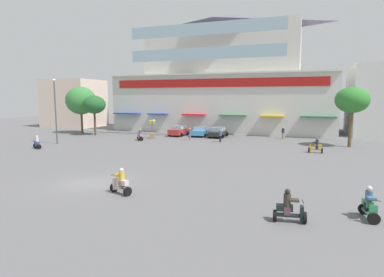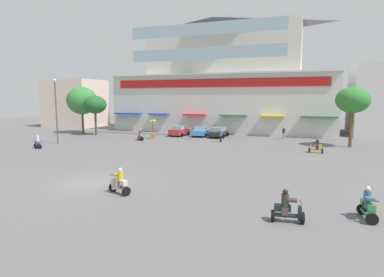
{
  "view_description": "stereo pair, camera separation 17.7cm",
  "coord_description": "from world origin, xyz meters",
  "views": [
    {
      "loc": [
        12.89,
        -17.03,
        5.54
      ],
      "look_at": [
        2.73,
        12.24,
        1.57
      ],
      "focal_mm": 29.83,
      "sensor_mm": 36.0,
      "label": 1
    },
    {
      "loc": [
        13.05,
        -16.97,
        5.54
      ],
      "look_at": [
        2.73,
        12.24,
        1.57
      ],
      "focal_mm": 29.83,
      "sensor_mm": 36.0,
      "label": 2
    }
  ],
  "objects": [
    {
      "name": "plaza_tree_1",
      "position": [
        18.04,
        22.51,
        5.25
      ],
      "size": [
        3.64,
        3.77,
        6.75
      ],
      "color": "brown",
      "rests_on": "ground"
    },
    {
      "name": "ground_plane",
      "position": [
        0.0,
        13.0,
        0.0
      ],
      "size": [
        128.0,
        128.0,
        0.0
      ],
      "primitive_type": "plane",
      "color": "slate"
    },
    {
      "name": "pedestrian_2",
      "position": [
        10.48,
        27.62,
        0.91
      ],
      "size": [
        0.36,
        0.36,
        1.6
      ],
      "color": "slate",
      "rests_on": "ground"
    },
    {
      "name": "streetlamp_near",
      "position": [
        -15.04,
        13.68,
        4.46
      ],
      "size": [
        0.4,
        0.4,
        7.75
      ],
      "color": "#474C51",
      "rests_on": "ground"
    },
    {
      "name": "scooter_rider_0",
      "position": [
        -14.46,
        10.01,
        0.6
      ],
      "size": [
        1.4,
        1.11,
        1.46
      ],
      "color": "black",
      "rests_on": "ground"
    },
    {
      "name": "plaza_tree_0",
      "position": [
        -19.73,
        24.35,
        5.08
      ],
      "size": [
        4.74,
        4.42,
        7.22
      ],
      "color": "brown",
      "rests_on": "ground"
    },
    {
      "name": "parked_car_0",
      "position": [
        -4.16,
        26.14,
        0.77
      ],
      "size": [
        2.5,
        3.95,
        1.51
      ],
      "color": "#BC302F",
      "rests_on": "ground"
    },
    {
      "name": "pedestrian_1",
      "position": [
        -1.1,
        22.44,
        0.92
      ],
      "size": [
        0.41,
        0.41,
        1.59
      ],
      "color": "slate",
      "rests_on": "ground"
    },
    {
      "name": "colonial_building",
      "position": [
        0.0,
        36.74,
        8.57
      ],
      "size": [
        35.29,
        18.39,
        19.32
      ],
      "color": "silver",
      "rests_on": "ground"
    },
    {
      "name": "flank_building_left",
      "position": [
        -28.96,
        34.06,
        4.45
      ],
      "size": [
        9.73,
        8.2,
        8.91
      ],
      "color": "beige",
      "rests_on": "ground"
    },
    {
      "name": "scooter_rider_3",
      "position": [
        12.49,
        -2.66,
        0.61
      ],
      "size": [
        1.48,
        0.69,
        1.52
      ],
      "color": "black",
      "rests_on": "ground"
    },
    {
      "name": "scooter_rider_6",
      "position": [
        3.12,
        -1.45,
        0.65
      ],
      "size": [
        1.52,
        1.01,
        1.55
      ],
      "color": "black",
      "rests_on": "ground"
    },
    {
      "name": "scooter_rider_2",
      "position": [
        -7.04,
        19.72,
        0.65
      ],
      "size": [
        1.34,
        1.41,
        1.56
      ],
      "color": "black",
      "rests_on": "ground"
    },
    {
      "name": "parked_car_1",
      "position": [
        -0.94,
        26.53,
        0.73
      ],
      "size": [
        2.52,
        3.89,
        1.43
      ],
      "color": "#408FC8",
      "rests_on": "ground"
    },
    {
      "name": "balloon_vendor_cart",
      "position": [
        -6.45,
        22.05,
        1.16
      ],
      "size": [
        0.89,
        1.04,
        2.59
      ],
      "color": "#917B4D",
      "rests_on": "ground"
    },
    {
      "name": "scooter_rider_1",
      "position": [
        15.94,
        -1.08,
        0.64
      ],
      "size": [
        0.73,
        1.46,
        1.54
      ],
      "color": "black",
      "rests_on": "ground"
    },
    {
      "name": "scooter_rider_5",
      "position": [
        14.3,
        17.14,
        0.63
      ],
      "size": [
        1.42,
        0.63,
        1.52
      ],
      "color": "black",
      "rests_on": "ground"
    },
    {
      "name": "parked_car_2",
      "position": [
        1.73,
        26.41,
        0.72
      ],
      "size": [
        2.38,
        4.15,
        1.42
      ],
      "color": "black",
      "rests_on": "ground"
    },
    {
      "name": "plaza_tree_2",
      "position": [
        -16.16,
        22.76,
        4.5
      ],
      "size": [
        3.31,
        3.3,
        5.85
      ],
      "color": "brown",
      "rests_on": "ground"
    },
    {
      "name": "pedestrian_0",
      "position": [
        3.22,
        21.69,
        0.9
      ],
      "size": [
        0.46,
        0.46,
        1.6
      ],
      "color": "black",
      "rests_on": "ground"
    }
  ]
}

